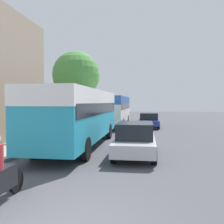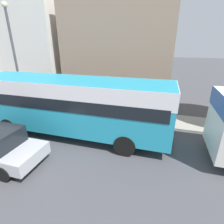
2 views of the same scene
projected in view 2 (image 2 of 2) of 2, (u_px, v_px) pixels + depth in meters
The scene contains 5 objects.
building_corner at pixel (30, 23), 16.22m from camera, with size 6.59×8.13×12.86m.
building_midblock at pixel (121, 53), 14.35m from camera, with size 5.62×8.05×8.01m.
bus_lead at pixel (70, 100), 9.13m from camera, with size 2.55×10.45×3.09m.
pedestrian_near_curb at pixel (93, 98), 12.69m from camera, with size 0.44×0.44×1.79m.
lamp_post at pixel (14, 51), 11.80m from camera, with size 0.36×0.36×6.99m.
Camera 2 is at (5.72, 13.41, 4.81)m, focal length 28.00 mm.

